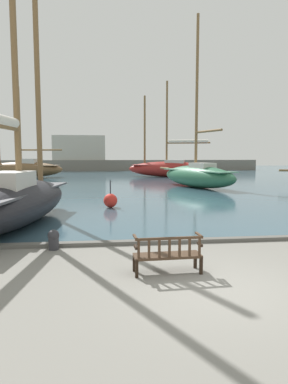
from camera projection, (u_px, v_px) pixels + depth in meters
ground_plane at (222, 289)px, 7.17m from camera, size 160.00×160.00×0.00m
harbor_water at (121, 174)px, 50.63m from camera, size 100.00×80.00×0.08m
quay_edge_kerb at (181, 241)px, 10.97m from camera, size 40.00×0.30×0.12m
park_bench at (168, 254)px, 8.09m from camera, size 1.62×0.59×0.92m
sailboat_mid_starboard at (197, 175)px, 29.28m from camera, size 5.46×11.07×14.36m
sailboat_mid_port at (23, 168)px, 42.99m from camera, size 10.29×4.10×11.20m
sailboat_centre_channel at (17, 196)px, 13.34m from camera, size 3.69×9.79×14.21m
sailboat_distant_harbor at (169, 167)px, 44.20m from camera, size 10.79×5.82×12.11m
mooring_bollard at (54, 239)px, 10.15m from camera, size 0.35×0.35×0.60m
channel_buoy at (110, 200)px, 17.92m from camera, size 0.73×0.73×1.43m
far_breakwater at (108, 161)px, 62.58m from camera, size 52.30×2.40×6.43m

